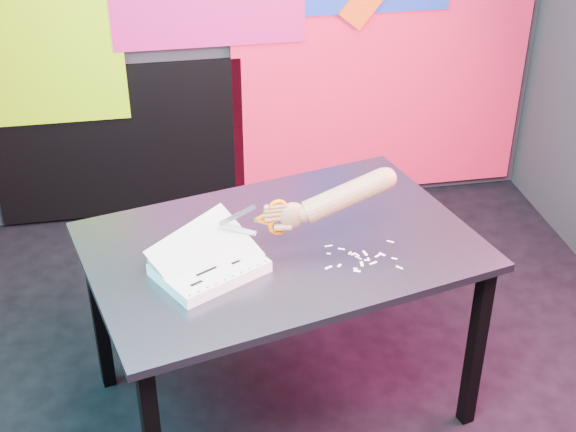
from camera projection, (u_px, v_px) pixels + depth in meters
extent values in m
cube|color=black|center=(317.00, 383.00, 3.29)|extent=(3.00, 3.00, 0.01)
cube|color=#29292D|center=(519.00, 393.00, 1.32)|extent=(3.00, 0.01, 2.70)
cube|color=red|center=(383.00, 53.00, 4.18)|extent=(1.60, 0.02, 1.60)
cube|color=#94E507|center=(40.00, 25.00, 3.78)|extent=(0.75, 0.02, 1.00)
cube|color=black|center=(119.00, 143.00, 4.18)|extent=(1.30, 0.02, 0.85)
cube|color=black|center=(99.00, 313.00, 3.10)|extent=(0.06, 0.06, 0.72)
cube|color=black|center=(476.00, 348.00, 2.93)|extent=(0.06, 0.06, 0.72)
cube|color=black|center=(373.00, 243.00, 3.53)|extent=(0.06, 0.06, 0.72)
cube|color=#282829|center=(281.00, 246.00, 2.82)|extent=(1.51, 1.18, 0.03)
cube|color=silver|center=(210.00, 268.00, 2.64)|extent=(0.41, 0.38, 0.04)
cube|color=white|center=(209.00, 263.00, 2.63)|extent=(0.41, 0.38, 0.00)
cube|color=white|center=(209.00, 262.00, 2.63)|extent=(0.40, 0.36, 0.10)
cube|color=white|center=(205.00, 253.00, 2.63)|extent=(0.40, 0.34, 0.18)
cylinder|color=#252630|center=(190.00, 296.00, 2.48)|extent=(0.01, 0.01, 0.00)
cylinder|color=#252630|center=(199.00, 292.00, 2.50)|extent=(0.01, 0.01, 0.00)
cylinder|color=#252630|center=(207.00, 288.00, 2.52)|extent=(0.01, 0.01, 0.00)
cylinder|color=#252630|center=(216.00, 284.00, 2.53)|extent=(0.01, 0.01, 0.00)
cylinder|color=#252630|center=(225.00, 280.00, 2.55)|extent=(0.01, 0.01, 0.00)
cylinder|color=#252630|center=(233.00, 276.00, 2.57)|extent=(0.01, 0.01, 0.00)
cylinder|color=#252630|center=(241.00, 272.00, 2.59)|extent=(0.01, 0.01, 0.00)
cylinder|color=#252630|center=(250.00, 269.00, 2.60)|extent=(0.01, 0.01, 0.00)
cylinder|color=#252630|center=(258.00, 265.00, 2.62)|extent=(0.01, 0.01, 0.00)
cylinder|color=#252630|center=(266.00, 261.00, 2.64)|extent=(0.01, 0.01, 0.00)
cylinder|color=#252630|center=(152.00, 264.00, 2.63)|extent=(0.01, 0.01, 0.00)
cylinder|color=#252630|center=(161.00, 260.00, 2.64)|extent=(0.01, 0.01, 0.00)
cylinder|color=#252630|center=(170.00, 257.00, 2.66)|extent=(0.01, 0.01, 0.00)
cylinder|color=#252630|center=(178.00, 253.00, 2.68)|extent=(0.01, 0.01, 0.00)
cylinder|color=#252630|center=(186.00, 250.00, 2.70)|extent=(0.01, 0.01, 0.00)
cylinder|color=#252630|center=(195.00, 247.00, 2.72)|extent=(0.01, 0.01, 0.00)
cylinder|color=#252630|center=(203.00, 243.00, 2.73)|extent=(0.01, 0.01, 0.00)
cylinder|color=#252630|center=(211.00, 240.00, 2.75)|extent=(0.01, 0.01, 0.00)
cylinder|color=#252630|center=(219.00, 237.00, 2.77)|extent=(0.01, 0.01, 0.00)
cylinder|color=#252630|center=(227.00, 233.00, 2.79)|extent=(0.01, 0.01, 0.00)
cube|color=black|center=(182.00, 265.00, 2.62)|extent=(0.06, 0.04, 0.00)
cube|color=black|center=(209.00, 257.00, 2.66)|extent=(0.04, 0.03, 0.00)
cube|color=black|center=(206.00, 271.00, 2.59)|extent=(0.07, 0.05, 0.00)
cube|color=black|center=(236.00, 262.00, 2.64)|extent=(0.04, 0.03, 0.00)
cube|color=black|center=(196.00, 283.00, 2.53)|extent=(0.04, 0.03, 0.00)
cube|color=silver|center=(238.00, 215.00, 2.65)|extent=(0.13, 0.01, 0.07)
cube|color=silver|center=(238.00, 229.00, 2.68)|extent=(0.13, 0.01, 0.07)
cylinder|color=silver|center=(256.00, 220.00, 2.68)|extent=(0.01, 0.01, 0.01)
cube|color=#D45C00|center=(262.00, 222.00, 2.69)|extent=(0.05, 0.01, 0.03)
cube|color=#D45C00|center=(262.00, 216.00, 2.68)|extent=(0.05, 0.01, 0.03)
torus|color=#D45C00|center=(278.00, 209.00, 2.68)|extent=(0.07, 0.02, 0.07)
torus|color=#D45C00|center=(278.00, 226.00, 2.71)|extent=(0.07, 0.02, 0.07)
ellipsoid|color=#9A6A44|center=(292.00, 216.00, 2.70)|extent=(0.09, 0.06, 0.10)
cylinder|color=#9A6A44|center=(278.00, 218.00, 2.69)|extent=(0.07, 0.02, 0.02)
cylinder|color=#9A6A44|center=(278.00, 214.00, 2.69)|extent=(0.07, 0.02, 0.02)
cylinder|color=#9A6A44|center=(278.00, 210.00, 2.68)|extent=(0.06, 0.02, 0.02)
cylinder|color=#9A6A44|center=(278.00, 206.00, 2.67)|extent=(0.06, 0.02, 0.02)
cylinder|color=#9A6A44|center=(283.00, 228.00, 2.70)|extent=(0.06, 0.04, 0.03)
cylinder|color=#9A6A44|center=(306.00, 213.00, 2.71)|extent=(0.06, 0.07, 0.07)
cylinder|color=#9A6A44|center=(346.00, 196.00, 2.71)|extent=(0.31, 0.10, 0.18)
sphere|color=#9A6A44|center=(386.00, 178.00, 2.71)|extent=(0.07, 0.07, 0.07)
cube|color=white|center=(378.00, 256.00, 2.74)|extent=(0.02, 0.02, 0.00)
cube|color=white|center=(329.00, 254.00, 2.75)|extent=(0.02, 0.01, 0.00)
cube|color=white|center=(341.00, 249.00, 2.78)|extent=(0.02, 0.02, 0.00)
cube|color=white|center=(382.00, 254.00, 2.75)|extent=(0.02, 0.02, 0.00)
cube|color=white|center=(350.00, 253.00, 2.76)|extent=(0.02, 0.02, 0.00)
cube|color=white|center=(369.00, 259.00, 2.72)|extent=(0.01, 0.02, 0.00)
cube|color=white|center=(400.00, 267.00, 2.68)|extent=(0.02, 0.02, 0.00)
cube|color=white|center=(357.00, 271.00, 2.66)|extent=(0.02, 0.02, 0.00)
cube|color=white|center=(365.00, 253.00, 2.75)|extent=(0.01, 0.03, 0.00)
cube|color=white|center=(329.00, 267.00, 2.68)|extent=(0.03, 0.02, 0.00)
cube|color=white|center=(339.00, 266.00, 2.69)|extent=(0.02, 0.02, 0.00)
cube|color=white|center=(358.00, 255.00, 2.75)|extent=(0.01, 0.02, 0.00)
cube|color=white|center=(358.00, 258.00, 2.73)|extent=(0.02, 0.02, 0.00)
cube|color=white|center=(356.00, 269.00, 2.68)|extent=(0.02, 0.01, 0.00)
cube|color=white|center=(353.00, 254.00, 2.75)|extent=(0.02, 0.01, 0.00)
cube|color=white|center=(362.00, 264.00, 2.70)|extent=(0.01, 0.03, 0.00)
cube|color=white|center=(394.00, 258.00, 2.73)|extent=(0.02, 0.01, 0.00)
cube|color=white|center=(390.00, 241.00, 2.82)|extent=(0.02, 0.02, 0.00)
cube|color=white|center=(367.00, 260.00, 2.72)|extent=(0.02, 0.01, 0.00)
cube|color=white|center=(373.00, 263.00, 2.70)|extent=(0.03, 0.02, 0.00)
cube|color=white|center=(328.00, 246.00, 2.79)|extent=(0.03, 0.01, 0.00)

